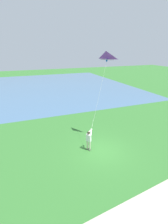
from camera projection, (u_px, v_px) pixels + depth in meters
The scene contains 4 objects.
ground_plane at pixel (102, 151), 14.08m from camera, with size 120.00×120.00×0.00m, color #33702D.
lake_water at pixel (28, 88), 36.15m from camera, with size 36.00×44.00×0.01m, color #476B8E.
person_kite_flyer at pixel (89, 139), 13.86m from camera, with size 0.55×0.62×1.83m.
flying_kite at pixel (106, 57), 13.44m from camera, with size 1.82×2.19×6.09m.
Camera 1 is at (-10.62, 5.75, 8.08)m, focal length 26.88 mm.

